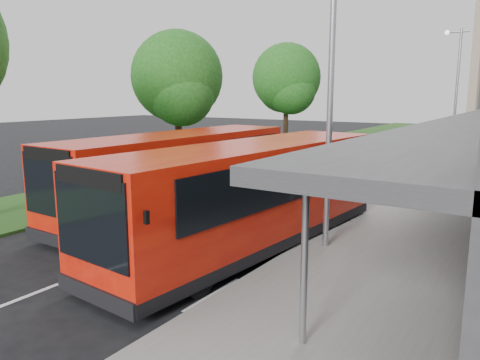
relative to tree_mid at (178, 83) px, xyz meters
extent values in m
plane|color=black|center=(7.01, -9.05, -4.83)|extent=(120.00, 120.00, 0.00)
cube|color=gray|center=(13.01, 10.95, -4.76)|extent=(5.00, 80.00, 0.15)
cube|color=#234C18|center=(0.01, 10.95, -4.78)|extent=(5.00, 80.00, 0.10)
cube|color=silver|center=(7.01, 5.95, -4.83)|extent=(0.12, 70.00, 0.01)
cube|color=silver|center=(10.31, -11.05, -4.83)|extent=(0.12, 2.00, 0.01)
cube|color=silver|center=(10.31, -5.05, -4.83)|extent=(0.12, 2.00, 0.01)
cube|color=silver|center=(10.31, 0.95, -4.83)|extent=(0.12, 2.00, 0.01)
cube|color=silver|center=(10.31, 6.95, -4.83)|extent=(0.12, 2.00, 0.01)
cube|color=silver|center=(10.31, 12.95, -4.83)|extent=(0.12, 2.00, 0.01)
cube|color=silver|center=(10.31, 18.95, -4.83)|extent=(0.12, 2.00, 0.01)
cube|color=silver|center=(10.31, 24.95, -4.83)|extent=(0.12, 2.00, 0.01)
cube|color=silver|center=(10.31, 30.95, -4.83)|extent=(0.12, 2.00, 0.01)
cylinder|color=gray|center=(12.91, -12.05, -3.18)|extent=(0.12, 0.12, 3.30)
cylinder|color=gray|center=(12.91, 9.95, -3.18)|extent=(0.12, 0.12, 3.30)
cylinder|color=#372616|center=(0.01, -0.05, -3.00)|extent=(0.36, 0.36, 3.66)
sphere|color=#165316|center=(0.01, -0.05, 0.32)|extent=(4.66, 4.66, 4.66)
sphere|color=#165316|center=(0.61, -0.45, -0.51)|extent=(3.33, 3.33, 3.33)
sphere|color=#165316|center=(-0.49, 0.45, -0.26)|extent=(3.66, 3.66, 3.66)
cylinder|color=#372616|center=(0.01, 11.95, -2.90)|extent=(0.36, 0.36, 3.86)
sphere|color=#165316|center=(0.01, 11.95, 0.61)|extent=(4.91, 4.91, 4.91)
sphere|color=#165316|center=(0.61, 11.55, -0.27)|extent=(3.51, 3.51, 3.51)
sphere|color=#165316|center=(-0.49, 12.45, -0.01)|extent=(3.86, 3.86, 3.86)
cylinder|color=gray|center=(11.21, -7.05, -0.68)|extent=(0.16, 0.16, 8.00)
cylinder|color=gray|center=(11.21, 12.95, -0.68)|extent=(0.16, 0.16, 8.00)
cylinder|color=gray|center=(11.01, 12.95, 3.12)|extent=(1.40, 0.10, 0.10)
sphere|color=silver|center=(10.41, 12.95, 3.12)|extent=(0.28, 0.28, 0.28)
cube|color=red|center=(9.34, -7.91, -3.19)|extent=(3.31, 10.46, 2.60)
cube|color=black|center=(9.34, -7.91, -4.46)|extent=(3.33, 10.48, 0.29)
cube|color=black|center=(8.90, -13.06, -2.92)|extent=(2.20, 0.24, 1.71)
cube|color=black|center=(9.77, -2.77, -2.77)|extent=(2.15, 0.23, 1.27)
cube|color=black|center=(8.12, -7.51, -2.72)|extent=(0.79, 8.79, 1.18)
cube|color=black|center=(10.60, -7.72, -2.72)|extent=(0.79, 8.79, 1.18)
cube|color=black|center=(8.90, -13.07, -4.44)|extent=(2.45, 0.29, 0.34)
cube|color=black|center=(8.90, -13.07, -2.09)|extent=(2.05, 0.21, 0.34)
cube|color=black|center=(7.55, -12.73, -2.68)|extent=(0.09, 0.09, 0.24)
cube|color=black|center=(10.29, -12.96, -2.68)|extent=(0.09, 0.09, 0.24)
cylinder|color=black|center=(8.03, -11.14, -4.39)|extent=(0.37, 0.90, 0.88)
cylinder|color=black|center=(10.08, -11.32, -4.39)|extent=(0.37, 0.90, 0.88)
cylinder|color=black|center=(8.59, -4.51, -4.39)|extent=(0.37, 0.90, 0.88)
cylinder|color=black|center=(10.64, -4.68, -4.39)|extent=(0.37, 0.90, 0.88)
cube|color=red|center=(5.22, -6.17, -3.21)|extent=(2.72, 10.25, 2.57)
cube|color=black|center=(5.22, -6.17, -4.46)|extent=(2.74, 10.27, 0.29)
cube|color=black|center=(5.07, -11.28, -2.94)|extent=(2.18, 0.11, 1.70)
cube|color=black|center=(5.37, -1.06, -2.79)|extent=(2.14, 0.11, 1.26)
cube|color=black|center=(4.00, -5.85, -2.75)|extent=(0.31, 8.73, 1.16)
cube|color=black|center=(6.46, -5.92, -2.75)|extent=(0.31, 8.73, 1.16)
cube|color=black|center=(5.07, -11.29, -4.44)|extent=(2.43, 0.15, 0.34)
cube|color=black|center=(5.07, -11.29, -2.11)|extent=(2.04, 0.10, 0.34)
cube|color=black|center=(3.72, -11.03, -2.70)|extent=(0.08, 0.08, 0.24)
cube|color=black|center=(6.43, -11.11, -2.70)|extent=(0.08, 0.08, 0.24)
cylinder|color=black|center=(4.11, -9.44, -4.39)|extent=(0.32, 0.88, 0.87)
cylinder|color=black|center=(6.14, -9.50, -4.39)|extent=(0.32, 0.88, 0.87)
cylinder|color=black|center=(4.30, -2.85, -4.39)|extent=(0.32, 0.88, 0.87)
cylinder|color=black|center=(6.34, -2.91, -4.39)|extent=(0.32, 0.88, 0.87)
cylinder|color=#382317|center=(12.07, 1.34, -4.22)|extent=(0.65, 0.65, 0.92)
cylinder|color=yellow|center=(12.29, 8.88, -4.14)|extent=(0.20, 0.20, 1.08)
imported|color=#61170D|center=(8.27, 27.56, -4.20)|extent=(2.73, 3.96, 1.25)
imported|color=navy|center=(6.08, 35.58, -4.24)|extent=(2.61, 3.80, 1.19)
camera|label=1|loc=(16.00, -18.71, -0.54)|focal=35.00mm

